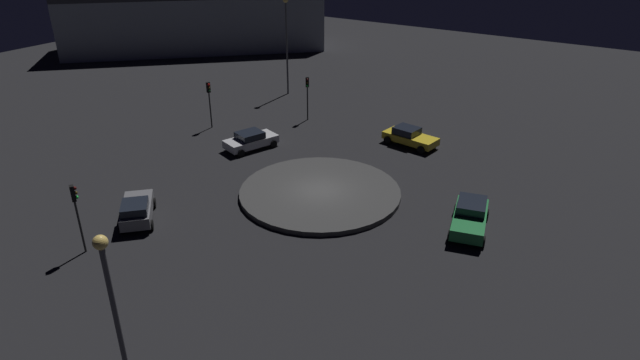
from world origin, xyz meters
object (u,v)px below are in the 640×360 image
object	(u,v)px
car_yellow	(409,137)
car_silver	(251,140)
car_green	(470,216)
traffic_light_west	(209,96)
traffic_light_northwest	(307,90)
traffic_light_southwest	(76,205)
store_building	(195,19)
car_grey	(137,210)
streetlamp_south	(119,330)
streetlamp_northwest	(286,32)

from	to	relation	value
car_yellow	car_silver	distance (m)	12.80
car_green	traffic_light_west	world-z (taller)	traffic_light_west
traffic_light_northwest	traffic_light_southwest	xyz separation A→B (m)	(1.54, -24.52, 0.11)
traffic_light_west	store_building	distance (m)	31.73
car_grey	traffic_light_southwest	bearing A→B (deg)	137.53
traffic_light_west	car_grey	bearing A→B (deg)	-42.81
store_building	traffic_light_northwest	bearing A→B (deg)	107.76
car_yellow	car_grey	world-z (taller)	car_grey
car_silver	traffic_light_northwest	bearing A→B (deg)	18.26
traffic_light_southwest	traffic_light_northwest	bearing A→B (deg)	33.28
traffic_light_southwest	car_yellow	bearing A→B (deg)	9.70
car_green	traffic_light_west	size ratio (longest dim) A/B	1.18
traffic_light_west	store_building	world-z (taller)	store_building
streetlamp_south	streetlamp_northwest	world-z (taller)	streetlamp_northwest
streetlamp_south	streetlamp_northwest	size ratio (longest dim) A/B	0.91
streetlamp_northwest	traffic_light_northwest	bearing A→B (deg)	-41.75
car_yellow	car_grey	size ratio (longest dim) A/B	1.15
car_silver	traffic_light_southwest	bearing A→B (deg)	-155.60
streetlamp_south	streetlamp_northwest	bearing A→B (deg)	118.70
traffic_light_southwest	store_building	distance (m)	50.45
traffic_light_southwest	car_silver	bearing A→B (deg)	35.29
traffic_light_southwest	streetlamp_northwest	size ratio (longest dim) A/B	0.43
car_green	traffic_light_southwest	bearing A→B (deg)	-64.60
car_green	streetlamp_northwest	size ratio (longest dim) A/B	0.50
traffic_light_northwest	car_silver	bearing A→B (deg)	-37.74
car_green	traffic_light_southwest	distance (m)	22.29
traffic_light_west	streetlamp_south	bearing A→B (deg)	-31.21
traffic_light_west	streetlamp_northwest	size ratio (longest dim) A/B	0.42
car_green	car_yellow	size ratio (longest dim) A/B	1.05
streetlamp_south	store_building	distance (m)	63.57
streetlamp_south	car_green	bearing A→B (deg)	77.02
traffic_light_northwest	streetlamp_south	distance (m)	34.29
car_grey	traffic_light_west	xyz separation A→B (m)	(-7.34, 14.47, 2.11)
traffic_light_southwest	streetlamp_south	xyz separation A→B (m)	(12.40, -6.71, 2.38)
car_green	traffic_light_northwest	size ratio (longest dim) A/B	1.21
traffic_light_northwest	streetlamp_northwest	distance (m)	9.00
car_silver	traffic_light_southwest	size ratio (longest dim) A/B	1.11
store_building	car_green	bearing A→B (deg)	107.43
car_yellow	store_building	size ratio (longest dim) A/B	0.15
car_grey	streetlamp_south	xyz separation A→B (m)	(12.58, -10.56, 4.53)
car_grey	traffic_light_southwest	size ratio (longest dim) A/B	0.97
car_green	car_grey	distance (m)	20.13
car_yellow	traffic_light_northwest	distance (m)	10.50
car_green	car_silver	xyz separation A→B (m)	(-18.80, 2.45, -0.09)
streetlamp_south	streetlamp_northwest	xyz separation A→B (m)	(-20.12, 36.75, 1.02)
car_grey	streetlamp_northwest	xyz separation A→B (m)	(-7.54, 26.18, 5.54)
car_silver	traffic_light_west	size ratio (longest dim) A/B	1.12
car_grey	store_building	distance (m)	47.42
car_silver	traffic_light_northwest	xyz separation A→B (m)	(0.08, 8.02, 2.11)
car_grey	streetlamp_northwest	distance (m)	27.81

